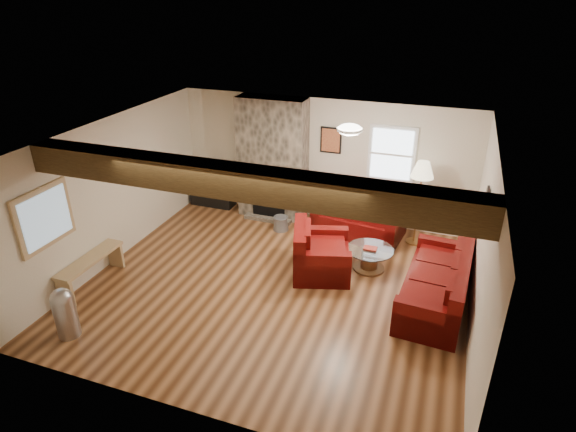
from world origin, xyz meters
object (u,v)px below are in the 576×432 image
armchair_red (322,250)px  loveseat (359,213)px  tv_cabinet (213,194)px  television (212,176)px  floor_lamp (422,174)px  sofa_three (436,280)px  coffee_table (369,259)px

armchair_red → loveseat: bearing=-27.8°
tv_cabinet → television: (0.00, 0.00, 0.45)m
armchair_red → floor_lamp: size_ratio=0.65×
tv_cabinet → loveseat: bearing=-5.1°
floor_lamp → sofa_three: bearing=-74.8°
television → floor_lamp: (4.43, -0.29, 0.71)m
sofa_three → floor_lamp: (-0.50, 1.85, 0.98)m
coffee_table → tv_cabinet: (-3.80, 1.52, 0.04)m
floor_lamp → loveseat: bearing=-179.6°
coffee_table → floor_lamp: bearing=62.9°
sofa_three → coffee_table: size_ratio=2.64×
tv_cabinet → sofa_three: bearing=-23.5°
armchair_red → coffee_table: 0.87m
sofa_three → loveseat: 2.43m
sofa_three → floor_lamp: 2.16m
loveseat → floor_lamp: floor_lamp is taller
television → floor_lamp: floor_lamp is taller
sofa_three → floor_lamp: bearing=-161.0°
loveseat → sofa_three: bearing=-41.7°
loveseat → coffee_table: size_ratio=2.08×
coffee_table → tv_cabinet: size_ratio=0.84×
sofa_three → television: size_ratio=2.91×
sofa_three → loveseat: (-1.58, 1.85, 0.03)m
television → floor_lamp: 4.49m
loveseat → tv_cabinet: 3.37m
coffee_table → television: 4.12m
loveseat → armchair_red: bearing=-93.2°
armchair_red → floor_lamp: floor_lamp is taller
coffee_table → floor_lamp: 1.83m
sofa_three → armchair_red: (-1.89, 0.26, 0.02)m
tv_cabinet → floor_lamp: (4.43, -0.29, 1.16)m
tv_cabinet → television: size_ratio=1.30×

